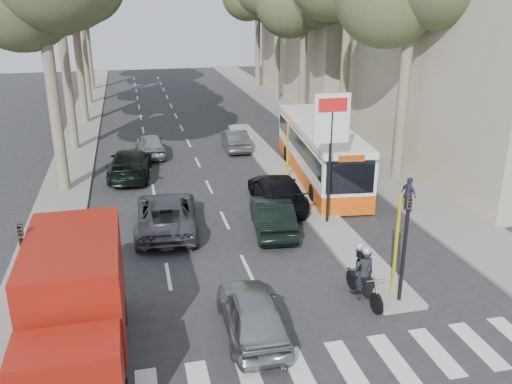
# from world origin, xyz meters

# --- Properties ---
(ground) EXTENTS (120.00, 120.00, 0.00)m
(ground) POSITION_xyz_m (0.00, 0.00, 0.00)
(ground) COLOR #28282B
(ground) RESTS_ON ground
(sidewalk_right) EXTENTS (3.20, 70.00, 0.12)m
(sidewalk_right) POSITION_xyz_m (8.60, 25.00, 0.06)
(sidewalk_right) COLOR gray
(sidewalk_right) RESTS_ON ground
(median_left) EXTENTS (2.40, 64.00, 0.12)m
(median_left) POSITION_xyz_m (-8.00, 28.00, 0.06)
(median_left) COLOR gray
(median_left) RESTS_ON ground
(traffic_island) EXTENTS (1.50, 26.00, 0.16)m
(traffic_island) POSITION_xyz_m (3.25, 11.00, 0.08)
(traffic_island) COLOR gray
(traffic_island) RESTS_ON ground
(building_near) EXTENTS (11.00, 18.00, 18.00)m
(building_near) POSITION_xyz_m (15.50, 12.00, 9.00)
(building_near) COLOR #BCAF95
(building_near) RESTS_ON ground
(building_far) EXTENTS (11.00, 20.00, 16.00)m
(building_far) POSITION_xyz_m (15.50, 34.00, 8.00)
(building_far) COLOR #B7A88E
(building_far) RESTS_ON ground
(billboard) EXTENTS (1.50, 12.10, 5.60)m
(billboard) POSITION_xyz_m (3.25, 5.00, 3.70)
(billboard) COLOR yellow
(billboard) RESTS_ON ground
(traffic_light_island) EXTENTS (0.16, 0.41, 3.60)m
(traffic_light_island) POSITION_xyz_m (3.25, -1.50, 2.49)
(traffic_light_island) COLOR black
(traffic_light_island) RESTS_ON ground
(traffic_light_left) EXTENTS (0.16, 0.41, 3.60)m
(traffic_light_left) POSITION_xyz_m (-7.60, -1.00, 2.49)
(traffic_light_left) COLOR black
(traffic_light_left) RESTS_ON ground
(silver_hatchback) EXTENTS (1.71, 4.09, 1.38)m
(silver_hatchback) POSITION_xyz_m (-1.62, -2.00, 0.69)
(silver_hatchback) COLOR #979B9F
(silver_hatchback) RESTS_ON ground
(dark_hatchback) EXTENTS (2.01, 4.43, 1.41)m
(dark_hatchback) POSITION_xyz_m (0.82, 4.91, 0.71)
(dark_hatchback) COLOR black
(dark_hatchback) RESTS_ON ground
(queue_car_a) EXTENTS (2.81, 5.44, 1.47)m
(queue_car_a) POSITION_xyz_m (-3.42, 6.00, 0.73)
(queue_car_a) COLOR #4A4C52
(queue_car_a) RESTS_ON ground
(queue_car_b) EXTENTS (2.19, 5.10, 1.46)m
(queue_car_b) POSITION_xyz_m (1.80, 7.70, 0.73)
(queue_car_b) COLOR black
(queue_car_b) RESTS_ON ground
(queue_car_c) EXTENTS (1.80, 4.09, 1.37)m
(queue_car_c) POSITION_xyz_m (-3.50, 17.51, 0.69)
(queue_car_c) COLOR #9E9FA5
(queue_car_c) RESTS_ON ground
(queue_car_d) EXTENTS (1.47, 3.92, 1.28)m
(queue_car_d) POSITION_xyz_m (1.80, 17.68, 0.64)
(queue_car_d) COLOR #515259
(queue_car_d) RESTS_ON ground
(queue_car_e) EXTENTS (2.61, 5.37, 1.50)m
(queue_car_e) POSITION_xyz_m (-4.75, 13.60, 0.75)
(queue_car_e) COLOR black
(queue_car_e) RESTS_ON ground
(red_truck) EXTENTS (2.41, 6.19, 3.29)m
(red_truck) POSITION_xyz_m (-6.30, -2.23, 1.74)
(red_truck) COLOR black
(red_truck) RESTS_ON ground
(city_bus) EXTENTS (3.64, 11.41, 2.95)m
(city_bus) POSITION_xyz_m (5.03, 11.06, 1.56)
(city_bus) COLOR #E5540C
(city_bus) RESTS_ON ground
(motorcycle) EXTENTS (0.84, 2.24, 1.91)m
(motorcycle) POSITION_xyz_m (2.23, -0.79, 0.87)
(motorcycle) COLOR black
(motorcycle) RESTS_ON ground
(pedestrian_near) EXTENTS (0.63, 1.00, 1.58)m
(pedestrian_near) POSITION_xyz_m (7.20, 5.38, 0.91)
(pedestrian_near) COLOR #3D324C
(pedestrian_near) RESTS_ON sidewalk_right
(pedestrian_far) EXTENTS (1.16, 0.55, 1.76)m
(pedestrian_far) POSITION_xyz_m (7.75, 13.17, 1.00)
(pedestrian_far) COLOR #68574E
(pedestrian_far) RESTS_ON sidewalk_right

